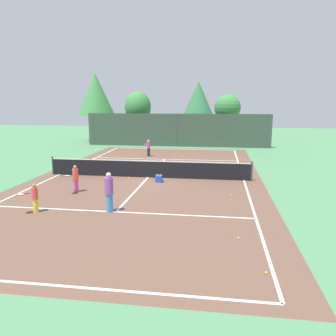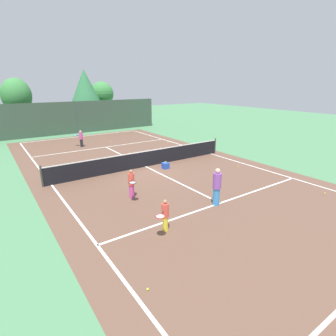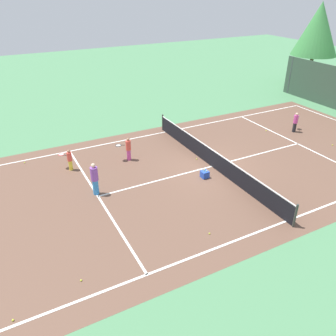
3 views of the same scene
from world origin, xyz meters
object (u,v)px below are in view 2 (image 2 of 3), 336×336
at_px(player_2, 217,187).
at_px(player_3, 165,215).
at_px(player_1, 131,183).
at_px(tennis_ball_2, 76,152).
at_px(tennis_ball_8, 111,141).
at_px(player_0, 81,138).
at_px(ball_crate, 165,166).
at_px(tennis_ball_1, 238,166).
at_px(tennis_ball_7, 168,142).
at_px(tennis_ball_4, 148,289).
at_px(tennis_ball_0, 325,193).
at_px(tennis_ball_5, 132,171).

distance_m(player_2, player_3, 3.00).
distance_m(player_1, player_2, 3.74).
distance_m(tennis_ball_2, tennis_ball_8, 4.19).
bearing_deg(player_0, ball_crate, -74.70).
bearing_deg(tennis_ball_1, tennis_ball_7, 87.32).
distance_m(tennis_ball_7, tennis_ball_8, 5.05).
bearing_deg(tennis_ball_4, tennis_ball_2, 79.99).
height_order(tennis_ball_0, tennis_ball_1, same).
bearing_deg(player_2, tennis_ball_1, 31.90).
bearing_deg(tennis_ball_1, player_1, -176.94).
bearing_deg(tennis_ball_0, tennis_ball_5, 125.45).
height_order(player_2, tennis_ball_0, player_2).
xyz_separation_m(tennis_ball_4, tennis_ball_7, (10.24, 13.88, 0.00)).
distance_m(tennis_ball_5, tennis_ball_8, 8.70).
height_order(ball_crate, tennis_ball_2, ball_crate).
xyz_separation_m(tennis_ball_7, tennis_ball_8, (-3.91, 3.20, 0.00)).
relative_size(tennis_ball_0, tennis_ball_8, 1.00).
xyz_separation_m(player_1, tennis_ball_1, (7.56, 0.40, -0.66)).
relative_size(tennis_ball_1, tennis_ball_2, 1.00).
bearing_deg(tennis_ball_4, tennis_ball_8, 69.67).
height_order(player_1, tennis_ball_4, player_1).
bearing_deg(tennis_ball_0, tennis_ball_8, 102.09).
bearing_deg(tennis_ball_5, tennis_ball_4, -115.02).
xyz_separation_m(tennis_ball_1, tennis_ball_4, (-9.86, -5.68, 0.00)).
relative_size(tennis_ball_0, tennis_ball_4, 1.00).
distance_m(player_0, player_1, 11.44).
bearing_deg(player_2, tennis_ball_7, 64.66).
bearing_deg(player_3, ball_crate, 55.62).
relative_size(tennis_ball_1, tennis_ball_5, 1.00).
distance_m(player_2, tennis_ball_5, 6.21).
bearing_deg(tennis_ball_7, tennis_ball_5, -139.98).
relative_size(player_0, player_1, 1.00).
xyz_separation_m(ball_crate, tennis_ball_0, (3.91, -7.47, -0.15)).
bearing_deg(player_0, tennis_ball_0, -68.72).
bearing_deg(player_3, tennis_ball_2, 86.82).
bearing_deg(tennis_ball_0, ball_crate, 117.65).
bearing_deg(tennis_ball_8, tennis_ball_7, -39.34).
xyz_separation_m(tennis_ball_5, tennis_ball_8, (2.28, 8.40, 0.00)).
relative_size(player_3, tennis_ball_0, 17.78).
bearing_deg(player_0, player_3, -96.52).
relative_size(player_2, tennis_ball_4, 24.60).
xyz_separation_m(player_0, tennis_ball_1, (6.25, -10.96, -0.66)).
bearing_deg(player_0, tennis_ball_5, -86.72).
xyz_separation_m(player_2, tennis_ball_0, (4.99, -2.08, -0.80)).
distance_m(player_2, tennis_ball_7, 12.52).
xyz_separation_m(tennis_ball_2, tennis_ball_5, (1.40, -6.38, 0.00)).
xyz_separation_m(player_3, tennis_ball_1, (7.92, 3.59, -0.58)).
bearing_deg(tennis_ball_2, tennis_ball_5, -77.65).
height_order(player_2, tennis_ball_5, player_2).
distance_m(tennis_ball_1, tennis_ball_7, 8.22).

